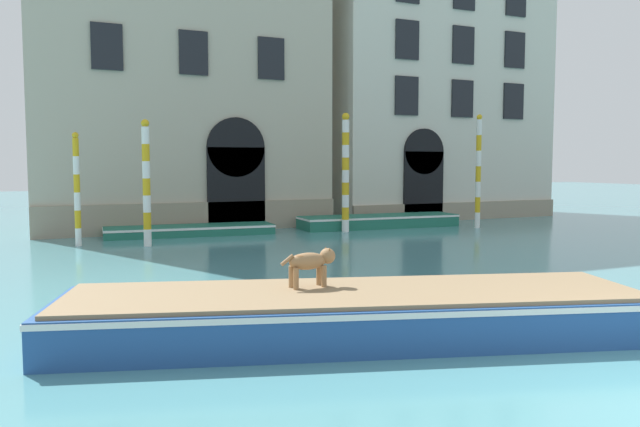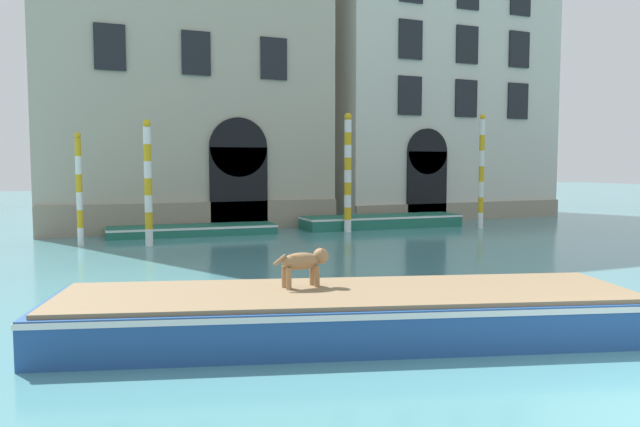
% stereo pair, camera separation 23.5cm
% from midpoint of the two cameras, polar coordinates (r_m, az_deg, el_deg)
% --- Properties ---
extents(palazzo_left, '(11.40, 6.13, 15.23)m').
position_cam_midpoint_polar(palazzo_left, '(27.29, -12.45, 15.09)').
color(palazzo_left, '#B2A893').
rests_on(palazzo_left, ground_plane).
extents(palazzo_right, '(11.06, 6.13, 12.99)m').
position_cam_midpoint_polar(palazzo_right, '(31.82, 10.13, 11.58)').
color(palazzo_right, beige).
rests_on(palazzo_right, ground_plane).
extents(boat_foreground, '(9.04, 4.81, 0.71)m').
position_cam_midpoint_polar(boat_foreground, '(9.44, 3.25, -9.00)').
color(boat_foreground, '#234C8C').
rests_on(boat_foreground, ground_plane).
extents(dog_on_deck, '(0.91, 0.27, 0.60)m').
position_cam_midpoint_polar(dog_on_deck, '(9.55, -0.71, -4.41)').
color(dog_on_deck, '#997047').
rests_on(dog_on_deck, boat_foreground).
extents(boat_moored_near_palazzo, '(6.07, 1.92, 0.36)m').
position_cam_midpoint_polar(boat_moored_near_palazzo, '(22.93, -11.28, -1.47)').
color(boat_moored_near_palazzo, '#1E6651').
rests_on(boat_moored_near_palazzo, ground_plane).
extents(boat_moored_far, '(6.65, 2.00, 0.50)m').
position_cam_midpoint_polar(boat_moored_far, '(25.29, 5.92, -0.68)').
color(boat_moored_far, '#1E6651').
rests_on(boat_moored_far, ground_plane).
extents(mooring_pole_0, '(0.29, 0.29, 4.47)m').
position_cam_midpoint_polar(mooring_pole_0, '(23.46, 2.84, 3.80)').
color(mooring_pole_0, white).
rests_on(mooring_pole_0, ground_plane).
extents(mooring_pole_1, '(0.20, 0.20, 3.55)m').
position_cam_midpoint_polar(mooring_pole_1, '(20.89, -20.86, 2.12)').
color(mooring_pole_1, white).
rests_on(mooring_pole_1, ground_plane).
extents(mooring_pole_2, '(0.22, 0.22, 4.52)m').
position_cam_midpoint_polar(mooring_pole_2, '(25.69, 14.80, 3.77)').
color(mooring_pole_2, white).
rests_on(mooring_pole_2, ground_plane).
extents(mooring_pole_3, '(0.25, 0.25, 3.95)m').
position_cam_midpoint_polar(mooring_pole_3, '(20.16, -15.13, 2.76)').
color(mooring_pole_3, white).
rests_on(mooring_pole_3, ground_plane).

